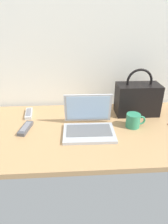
{
  "coord_description": "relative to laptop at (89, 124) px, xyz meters",
  "views": [
    {
      "loc": [
        -0.04,
        -1.11,
        0.69
      ],
      "look_at": [
        0.03,
        0.0,
        0.15
      ],
      "focal_mm": 32.6,
      "sensor_mm": 36.0,
      "label": 1
    }
  ],
  "objects": [
    {
      "name": "coffee_mug",
      "position": [
        0.29,
        0.03,
        -0.0
      ],
      "size": [
        0.13,
        0.09,
        0.09
      ],
      "color": "#338C66",
      "rests_on": "desk"
    },
    {
      "name": "desk",
      "position": [
        -0.05,
        0.02,
        -0.06
      ],
      "size": [
        1.6,
        0.76,
        0.03
      ],
      "color": "tan",
      "rests_on": "ground"
    },
    {
      "name": "remote_control_far",
      "position": [
        -0.39,
        0.03,
        -0.03
      ],
      "size": [
        0.07,
        0.17,
        0.02
      ],
      "color": "#4C4C51",
      "rests_on": "desk"
    },
    {
      "name": "laptop",
      "position": [
        0.0,
        0.0,
        0.0
      ],
      "size": [
        0.31,
        0.27,
        0.22
      ],
      "color": "#B2B5BA",
      "rests_on": "desk"
    },
    {
      "name": "handbag",
      "position": [
        0.37,
        0.22,
        0.07
      ],
      "size": [
        0.3,
        0.16,
        0.33
      ],
      "color": "black",
      "rests_on": "desk"
    },
    {
      "name": "remote_control_near",
      "position": [
        -0.41,
        0.24,
        -0.03
      ],
      "size": [
        0.06,
        0.16,
        0.02
      ],
      "color": "#B7B7B7",
      "rests_on": "desk"
    }
  ]
}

